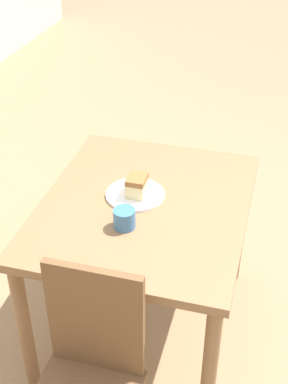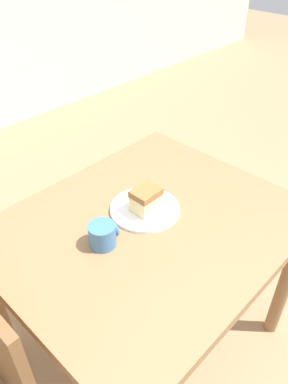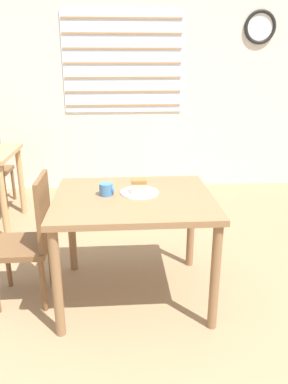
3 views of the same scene
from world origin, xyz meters
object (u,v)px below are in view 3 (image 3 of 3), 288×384
(plate, at_px, (139,192))
(coffee_mug, at_px, (107,189))
(dining_table_near, at_px, (134,211))
(cake_slice, at_px, (139,186))
(chair_near_window, at_px, (31,237))

(plate, bearing_deg, coffee_mug, -174.69)
(dining_table_near, distance_m, coffee_mug, 0.23)
(cake_slice, bearing_deg, dining_table_near, -128.96)
(plate, distance_m, cake_slice, 0.05)
(coffee_mug, bearing_deg, dining_table_near, -11.28)
(dining_table_near, bearing_deg, cake_slice, 51.04)
(dining_table_near, relative_size, cake_slice, 10.44)
(chair_near_window, height_order, cake_slice, chair_near_window)
(plate, bearing_deg, dining_table_near, -126.84)
(plate, height_order, cake_slice, cake_slice)
(chair_near_window, bearing_deg, coffee_mug, 92.15)
(plate, height_order, coffee_mug, coffee_mug)
(plate, bearing_deg, chair_near_window, -176.91)
(chair_near_window, bearing_deg, cake_slice, 92.36)
(cake_slice, distance_m, coffee_mug, 0.22)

